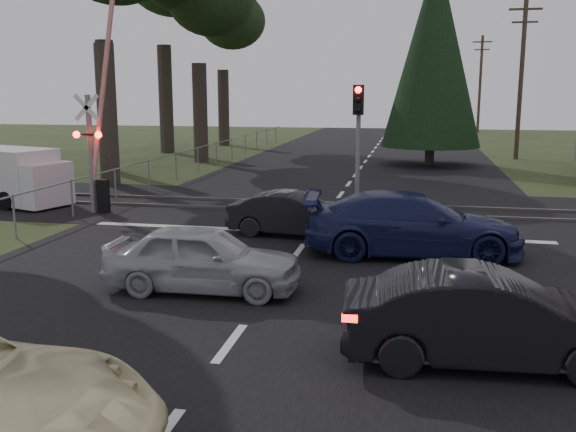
% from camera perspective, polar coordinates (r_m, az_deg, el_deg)
% --- Properties ---
extents(ground, '(120.00, 120.00, 0.00)m').
position_cam_1_polar(ground, '(10.37, -5.17, -11.22)').
color(ground, '#2E3819').
rests_on(ground, ground).
extents(road, '(14.00, 100.00, 0.01)m').
position_cam_1_polar(road, '(19.78, 3.01, -0.37)').
color(road, black).
rests_on(road, ground).
extents(rail_corridor, '(120.00, 8.00, 0.01)m').
position_cam_1_polar(rail_corridor, '(21.73, 3.77, 0.66)').
color(rail_corridor, black).
rests_on(rail_corridor, ground).
extents(stop_line, '(13.00, 0.35, 0.00)m').
position_cam_1_polar(stop_line, '(18.04, 2.18, -1.46)').
color(stop_line, silver).
rests_on(stop_line, ground).
extents(rail_near, '(120.00, 0.12, 0.10)m').
position_cam_1_polar(rail_near, '(20.94, 3.49, 0.39)').
color(rail_near, '#59544C').
rests_on(rail_near, ground).
extents(rail_far, '(120.00, 0.12, 0.10)m').
position_cam_1_polar(rail_far, '(22.50, 4.04, 1.13)').
color(rail_far, '#59544C').
rests_on(rail_far, ground).
extents(crossing_signal, '(1.62, 0.38, 6.96)m').
position_cam_1_polar(crossing_signal, '(21.55, -16.63, 5.65)').
color(crossing_signal, slate).
rests_on(crossing_signal, ground).
extents(traffic_signal_center, '(0.32, 0.48, 4.10)m').
position_cam_1_polar(traffic_signal_center, '(19.98, 6.24, 7.80)').
color(traffic_signal_center, slate).
rests_on(traffic_signal_center, ground).
extents(utility_pole_mid, '(1.80, 0.26, 9.00)m').
position_cam_1_polar(utility_pole_mid, '(39.61, 20.02, 11.59)').
color(utility_pole_mid, '#4C3D2D').
rests_on(utility_pole_mid, ground).
extents(utility_pole_far, '(1.80, 0.26, 9.00)m').
position_cam_1_polar(utility_pole_far, '(64.45, 16.71, 11.34)').
color(utility_pole_far, '#4C3D2D').
rests_on(utility_pole_far, ground).
extents(euc_tree_e, '(6.00, 6.00, 13.20)m').
position_cam_1_polar(euc_tree_e, '(47.57, -5.91, 17.77)').
color(euc_tree_e, '#473D33').
rests_on(euc_tree_e, ground).
extents(conifer_tree, '(5.20, 5.20, 11.00)m').
position_cam_1_polar(conifer_tree, '(35.26, 12.84, 14.17)').
color(conifer_tree, '#473D33').
rests_on(conifer_tree, ground).
extents(fence_left, '(0.10, 36.00, 1.20)m').
position_cam_1_polar(fence_left, '(33.63, -7.14, 4.29)').
color(fence_left, slate).
rests_on(fence_left, ground).
extents(dark_hatchback, '(4.30, 1.77, 1.39)m').
position_cam_1_polar(dark_hatchback, '(9.81, 17.40, -8.70)').
color(dark_hatchback, black).
rests_on(dark_hatchback, ground).
extents(silver_car, '(3.92, 1.65, 1.33)m').
position_cam_1_polar(silver_car, '(12.81, -7.56, -3.77)').
color(silver_car, '#A3A6AB').
rests_on(silver_car, ground).
extents(blue_sedan, '(5.38, 2.58, 1.51)m').
position_cam_1_polar(blue_sedan, '(15.75, 10.99, -0.74)').
color(blue_sedan, '#181D49').
rests_on(blue_sedan, ground).
extents(dark_car_far, '(3.71, 1.61, 1.19)m').
position_cam_1_polar(dark_car_far, '(17.55, 0.58, 0.13)').
color(dark_car_far, black).
rests_on(dark_car_far, ground).
extents(white_van, '(5.32, 3.19, 1.96)m').
position_cam_1_polar(white_van, '(24.58, -23.84, 3.28)').
color(white_van, silver).
rests_on(white_van, ground).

